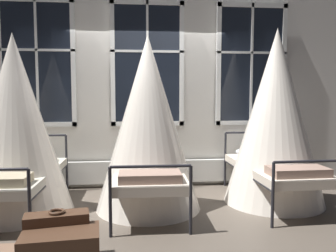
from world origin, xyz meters
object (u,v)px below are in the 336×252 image
at_px(suitcase_dark, 57,237).
at_px(cot_third, 275,119).
at_px(cot_second, 148,126).
at_px(cot_first, 16,127).
at_px(travel_trunk, 61,251).

bearing_deg(suitcase_dark, cot_third, 19.56).
relative_size(cot_second, suitcase_dark, 3.86).
bearing_deg(cot_third, cot_first, 90.02).
distance_m(cot_first, travel_trunk, 2.03).
bearing_deg(cot_third, travel_trunk, 121.89).
distance_m(cot_first, cot_third, 3.42).
relative_size(cot_first, cot_second, 1.00).
height_order(cot_first, suitcase_dark, cot_first).
bearing_deg(cot_third, suitcase_dark, 118.01).
height_order(cot_first, travel_trunk, cot_first).
distance_m(cot_first, cot_second, 1.66).
bearing_deg(cot_second, suitcase_dark, 148.70).
xyz_separation_m(cot_first, cot_third, (3.42, 0.09, 0.07)).
height_order(cot_first, cot_second, same).
xyz_separation_m(suitcase_dark, travel_trunk, (0.07, -0.20, -0.05)).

